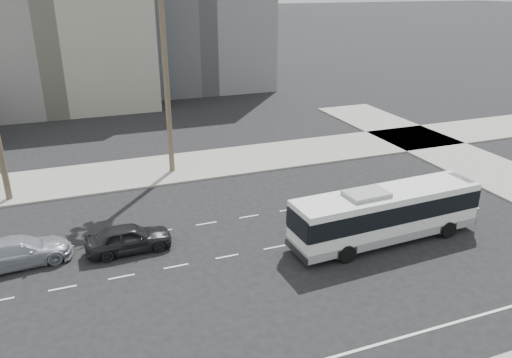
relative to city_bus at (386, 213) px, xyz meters
name	(u,v)px	position (x,y,z in m)	size (l,w,h in m)	color
ground	(274,247)	(-6.69, 1.49, -1.84)	(700.00, 700.00, 0.00)	black
sidewalk_north	(206,164)	(-6.69, 16.99, -1.76)	(120.00, 7.00, 0.15)	gray
midrise_beige_west	(48,33)	(-18.69, 46.49, 7.16)	(24.00, 18.00, 18.00)	slate
city_bus	(386,213)	(0.00, 0.00, 0.00)	(12.30, 3.31, 3.50)	silver
car_a	(129,238)	(-14.88, 4.23, -0.99)	(4.97, 2.00, 1.69)	black
car_b	(19,251)	(-20.85, 4.87, -1.02)	(5.62, 2.28, 1.63)	#9397A3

